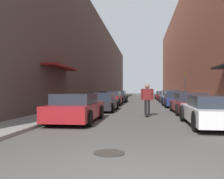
{
  "coord_description": "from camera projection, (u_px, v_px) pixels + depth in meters",
  "views": [
    {
      "loc": [
        0.07,
        -3.91,
        1.43
      ],
      "look_at": [
        -1.66,
        9.98,
        1.44
      ],
      "focal_mm": 40.0,
      "sensor_mm": 36.0,
      "label": 1
    }
  ],
  "objects": [
    {
      "name": "ground",
      "position": [
        142.0,
        101.0,
        30.72
      ],
      "size": [
        148.72,
        148.72,
        0.0
      ],
      "primitive_type": "plane",
      "color": "#4C4947"
    },
    {
      "name": "curb_strip_left",
      "position": [
        111.0,
        99.0,
        38.02
      ],
      "size": [
        1.8,
        67.6,
        0.12
      ],
      "color": "gray",
      "rests_on": "ground"
    },
    {
      "name": "parked_car_right_1",
      "position": [
        189.0,
        104.0,
        14.93
      ],
      "size": [
        1.92,
        4.77,
        1.24
      ],
      "color": "maroon",
      "rests_on": "ground"
    },
    {
      "name": "building_row_right",
      "position": [
        195.0,
        47.0,
        36.49
      ],
      "size": [
        4.9,
        67.6,
        15.49
      ],
      "color": "brown",
      "rests_on": "ground"
    },
    {
      "name": "parked_car_right_3",
      "position": [
        169.0,
        97.0,
        26.13
      ],
      "size": [
        1.91,
        4.63,
        1.38
      ],
      "color": "gray",
      "rests_on": "ground"
    },
    {
      "name": "parked_car_right_0",
      "position": [
        213.0,
        111.0,
        9.69
      ],
      "size": [
        2.03,
        4.62,
        1.2
      ],
      "color": "silver",
      "rests_on": "ground"
    },
    {
      "name": "parked_car_right_4",
      "position": [
        165.0,
        96.0,
        31.9
      ],
      "size": [
        2.0,
        4.31,
        1.27
      ],
      "color": "maroon",
      "rests_on": "ground"
    },
    {
      "name": "parked_car_left_3",
      "position": [
        118.0,
        97.0,
        28.46
      ],
      "size": [
        2.08,
        4.46,
        1.32
      ],
      "color": "black",
      "rests_on": "ground"
    },
    {
      "name": "manhole_cover",
      "position": [
        109.0,
        153.0,
        5.59
      ],
      "size": [
        0.7,
        0.7,
        0.02
      ],
      "color": "#332D28",
      "rests_on": "ground"
    },
    {
      "name": "parked_car_left_2",
      "position": [
        111.0,
        98.0,
        22.85
      ],
      "size": [
        1.99,
        4.71,
        1.29
      ],
      "color": "maroon",
      "rests_on": "ground"
    },
    {
      "name": "parked_car_left_1",
      "position": [
        101.0,
        102.0,
        16.92
      ],
      "size": [
        2.08,
        4.55,
        1.23
      ],
      "color": "#232326",
      "rests_on": "ground"
    },
    {
      "name": "parked_car_right_5",
      "position": [
        161.0,
        95.0,
        37.63
      ],
      "size": [
        1.87,
        4.52,
        1.23
      ],
      "color": "maroon",
      "rests_on": "ground"
    },
    {
      "name": "building_row_left",
      "position": [
        92.0,
        63.0,
        38.38
      ],
      "size": [
        4.9,
        67.6,
        11.24
      ],
      "color": "#564C47",
      "rests_on": "ground"
    },
    {
      "name": "curb_strip_right",
      "position": [
        175.0,
        99.0,
        36.85
      ],
      "size": [
        1.8,
        67.6,
        0.12
      ],
      "color": "gray",
      "rests_on": "ground"
    },
    {
      "name": "traffic_light",
      "position": [
        185.0,
        83.0,
        28.26
      ],
      "size": [
        0.16,
        0.22,
        3.3
      ],
      "color": "#2D2D2D",
      "rests_on": "curb_strip_right"
    },
    {
      "name": "parked_car_left_0",
      "position": [
        76.0,
        108.0,
        11.05
      ],
      "size": [
        1.92,
        4.42,
        1.25
      ],
      "color": "maroon",
      "rests_on": "ground"
    },
    {
      "name": "parked_car_right_2",
      "position": [
        175.0,
        99.0,
        20.77
      ],
      "size": [
        1.94,
        4.37,
        1.32
      ],
      "color": "navy",
      "rests_on": "ground"
    },
    {
      "name": "skateboarder",
      "position": [
        147.0,
        96.0,
        13.3
      ],
      "size": [
        0.67,
        0.78,
        1.74
      ],
      "color": "black",
      "rests_on": "ground"
    }
  ]
}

